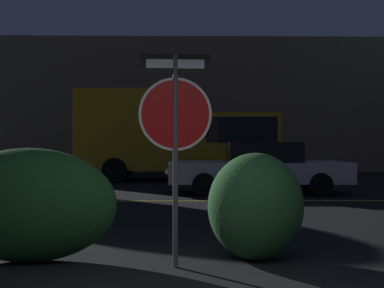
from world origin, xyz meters
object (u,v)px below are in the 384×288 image
Objects in this scene: stop_sign at (175,117)px; hedge_bush_1 at (29,205)px; hedge_bush_2 at (256,206)px; delivery_truck at (176,134)px; passing_car_2 at (259,167)px.

hedge_bush_1 is (-1.72, 0.29, -1.02)m from stop_sign.
delivery_truck reaches higher than hedge_bush_2.
hedge_bush_1 is 1.62× the size of hedge_bush_2.
hedge_bush_1 is at bearing 155.41° from passing_car_2.
stop_sign is at bearing -9.63° from hedge_bush_1.
hedge_bush_2 is at bearing 1.37° from hedge_bush_1.
hedge_bush_1 is 12.90m from delivery_truck.
hedge_bush_1 is 0.42× the size of passing_car_2.
passing_car_2 is at bearing 71.79° from stop_sign.
hedge_bush_2 is (2.68, 0.06, -0.03)m from hedge_bush_1.
hedge_bush_1 is at bearing -6.69° from delivery_truck.
delivery_truck is at bearing 94.89° from hedge_bush_2.
stop_sign is 0.34× the size of delivery_truck.
delivery_truck reaches higher than hedge_bush_1.
hedge_bush_2 is 12.78m from delivery_truck.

